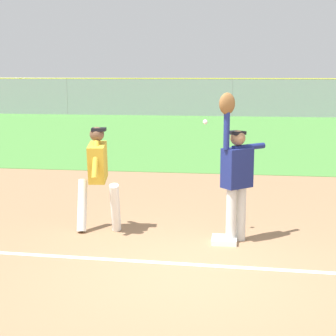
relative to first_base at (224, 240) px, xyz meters
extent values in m
plane|color=#936D4C|center=(-0.41, -1.22, -0.04)|extent=(77.17, 77.17, 0.00)
cube|color=#478438|center=(-0.41, 14.63, -0.04)|extent=(40.18, 18.16, 0.01)
cube|color=white|center=(0.00, 0.00, 0.00)|extent=(0.38, 0.38, 0.08)
cylinder|color=silver|center=(0.24, 0.17, 0.39)|extent=(0.21, 0.21, 0.85)
cylinder|color=silver|center=(0.09, 0.03, 0.39)|extent=(0.21, 0.21, 0.85)
cube|color=navy|center=(0.17, 0.10, 1.11)|extent=(0.50, 0.49, 0.60)
sphere|color=#8C6647|center=(0.17, 0.10, 1.56)|extent=(0.32, 0.32, 0.23)
cube|color=black|center=(0.15, 0.12, 1.64)|extent=(0.30, 0.30, 0.05)
cylinder|color=navy|center=(0.00, -0.05, 1.72)|extent=(0.13, 0.13, 0.62)
cylinder|color=navy|center=(0.33, 0.25, 1.41)|extent=(0.52, 0.48, 0.09)
ellipsoid|color=brown|center=(0.00, -0.05, 2.08)|extent=(0.30, 0.29, 0.32)
cylinder|color=white|center=(-1.76, 0.23, 0.38)|extent=(0.20, 0.45, 0.85)
cylinder|color=white|center=(-2.33, 0.32, 0.38)|extent=(0.20, 0.45, 0.85)
cube|color=gold|center=(-2.05, 0.28, 1.11)|extent=(0.32, 0.55, 0.66)
sphere|color=brown|center=(-2.05, 0.28, 1.56)|extent=(0.26, 0.26, 0.23)
cube|color=black|center=(-2.01, 0.28, 1.64)|extent=(0.24, 0.23, 0.05)
cylinder|color=gold|center=(-2.07, 0.49, 1.19)|extent=(0.14, 0.41, 0.58)
cylinder|color=gold|center=(-2.02, 0.06, 1.19)|extent=(0.14, 0.41, 0.58)
sphere|color=white|center=(-0.34, 0.38, 1.77)|extent=(0.07, 0.07, 0.07)
cube|color=#93999E|center=(-0.41, 23.71, 1.04)|extent=(40.18, 0.06, 2.17)
cylinder|color=yellow|center=(-0.41, 23.71, 2.16)|extent=(40.18, 0.06, 0.06)
cylinder|color=gray|center=(-10.45, 23.71, 1.04)|extent=(0.08, 0.08, 2.17)
cylinder|color=gray|center=(-0.41, 23.71, 1.04)|extent=(0.08, 0.08, 2.17)
cube|color=tan|center=(-11.67, 27.45, 0.53)|extent=(4.57, 2.33, 0.55)
cube|color=#2D333D|center=(-11.67, 27.45, 1.01)|extent=(2.37, 1.96, 0.40)
cylinder|color=black|center=(-10.32, 28.54, 0.26)|extent=(0.62, 0.28, 0.60)
cylinder|color=black|center=(-10.13, 26.65, 0.26)|extent=(0.62, 0.28, 0.60)
cylinder|color=black|center=(-13.21, 28.25, 0.26)|extent=(0.62, 0.28, 0.60)
cylinder|color=black|center=(-13.02, 26.35, 0.26)|extent=(0.62, 0.28, 0.60)
cube|color=#23389E|center=(-4.96, 27.66, 0.53)|extent=(4.57, 2.33, 0.55)
cube|color=#2D333D|center=(-4.96, 27.66, 1.01)|extent=(2.36, 1.96, 0.40)
cylinder|color=black|center=(-3.42, 28.46, 0.26)|extent=(0.62, 0.28, 0.60)
cylinder|color=black|center=(-3.61, 26.57, 0.26)|extent=(0.62, 0.28, 0.60)
cylinder|color=black|center=(-6.30, 28.75, 0.26)|extent=(0.62, 0.28, 0.60)
cylinder|color=black|center=(-6.49, 26.86, 0.26)|extent=(0.62, 0.28, 0.60)
cube|color=#B21E1E|center=(1.06, 27.45, 0.53)|extent=(4.50, 2.13, 0.55)
cube|color=#2D333D|center=(1.06, 27.45, 1.01)|extent=(2.29, 1.86, 0.40)
cylinder|color=black|center=(2.55, 28.32, 0.26)|extent=(0.61, 0.25, 0.60)
cylinder|color=black|center=(2.45, 26.42, 0.26)|extent=(0.61, 0.25, 0.60)
cylinder|color=black|center=(-0.34, 28.47, 0.26)|extent=(0.61, 0.25, 0.60)
cylinder|color=black|center=(-0.44, 26.58, 0.26)|extent=(0.61, 0.25, 0.60)
cylinder|color=black|center=(5.72, 28.02, 0.26)|extent=(0.62, 0.28, 0.60)
cylinder|color=black|center=(5.53, 26.13, 0.26)|extent=(0.62, 0.28, 0.60)
camera|label=1|loc=(0.23, -7.83, 2.53)|focal=56.75mm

